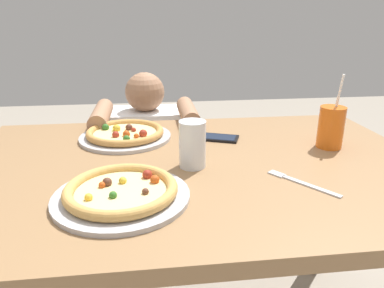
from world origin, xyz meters
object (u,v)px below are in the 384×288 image
Objects in this scene: water_cup_clear at (192,144)px; diner_seated at (149,175)px; drink_cup_colored at (331,127)px; cell_phone at (216,138)px; pizza_near at (121,192)px; pizza_far at (125,134)px; fork at (299,182)px.

diner_seated reaches higher than water_cup_clear.
drink_cup_colored reaches higher than diner_seated.
water_cup_clear is at bearing -116.11° from cell_phone.
pizza_near is at bearing -127.02° from cell_phone.
diner_seated is at bearing 135.48° from drink_cup_colored.
drink_cup_colored is (0.65, 0.27, 0.05)m from pizza_near.
pizza_far reaches higher than pizza_near.
water_cup_clear is (0.19, 0.17, 0.05)m from pizza_near.
diner_seated is (-0.59, 0.58, -0.41)m from drink_cup_colored.
pizza_near is 1.92× the size of cell_phone.
cell_phone is at bearing 63.89° from water_cup_clear.
pizza_near is at bearing -176.15° from fork.
pizza_near is 2.40× the size of water_cup_clear.
cell_phone is at bearing -7.24° from pizza_far.
pizza_far reaches higher than cell_phone.
drink_cup_colored is (0.66, -0.17, 0.05)m from pizza_far.
cell_phone is at bearing -61.86° from diner_seated.
pizza_far is at bearing 172.76° from cell_phone.
fork is at bearing 3.85° from pizza_near.
water_cup_clear is 0.80× the size of cell_phone.
drink_cup_colored is at bearing 50.30° from fork.
pizza_near is at bearing -88.11° from pizza_far.
drink_cup_colored is 1.78× the size of water_cup_clear.
pizza_far is 0.62m from fork.
fork is 1.05× the size of cell_phone.
water_cup_clear is 0.77× the size of fork.
pizza_near reaches higher than cell_phone.
diner_seated is (-0.39, 0.83, -0.34)m from fork.
fork is (0.46, -0.41, -0.02)m from pizza_far.
pizza_near is 0.93m from diner_seated.
water_cup_clear reaches higher than pizza_far.
pizza_near is 0.35× the size of diner_seated.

